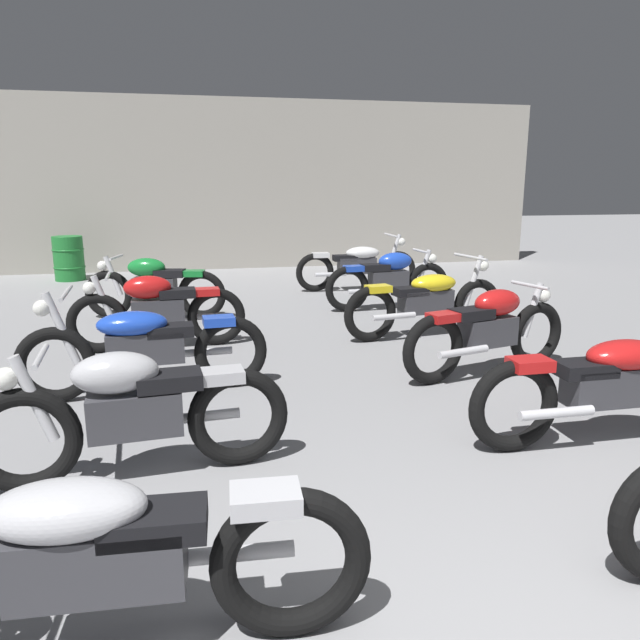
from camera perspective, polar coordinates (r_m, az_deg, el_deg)
The scene contains 12 objects.
back_wall at distance 13.41m, azimuth -7.29°, elevation 12.62°, with size 13.32×0.24×3.60m, color #9E998E.
motorcycle_left_row_0 at distance 2.64m, azimuth -20.65°, elevation -20.19°, with size 2.17×0.68×0.97m.
motorcycle_left_row_1 at distance 3.99m, azimuth -17.32°, elevation -8.19°, with size 1.97×0.50×0.88m.
motorcycle_left_row_2 at distance 5.51m, azimuth -16.41°, elevation -2.35°, with size 2.17×0.68×0.97m.
motorcycle_left_row_3 at distance 7.00m, azimuth -15.24°, elevation 0.99°, with size 1.97×0.48×0.88m.
motorcycle_left_row_4 at distance 8.62m, azimuth -15.51°, elevation 3.16°, with size 1.94×0.64×0.88m.
motorcycle_right_row_1 at distance 4.80m, azimuth 26.03°, elevation -5.40°, with size 2.17×0.68×0.97m.
motorcycle_right_row_2 at distance 6.07m, azimuth 15.76°, elevation -0.84°, with size 1.94×0.69×0.88m.
motorcycle_right_row_3 at distance 7.44m, azimuth 10.13°, elevation 1.88°, with size 2.16×0.71×0.97m.
motorcycle_right_row_4 at distance 8.99m, azimuth 6.60°, elevation 3.94°, with size 1.97×0.50×0.88m.
motorcycle_right_row_5 at distance 10.55m, azimuth 3.60°, elevation 5.29°, with size 2.17×0.68×0.97m.
oil_drum at distance 12.60m, azimuth -22.80°, elevation 5.44°, with size 0.59×0.59×0.85m.
Camera 1 is at (-1.21, -1.29, 1.86)m, focal length 33.62 mm.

